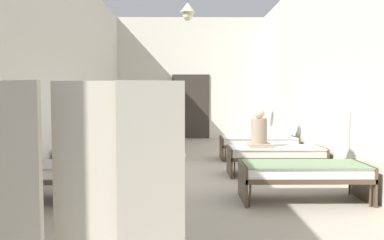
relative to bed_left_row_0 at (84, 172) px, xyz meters
name	(u,v)px	position (x,y,z in m)	size (l,w,h in m)	color
ground_plane	(193,177)	(1.68, 1.90, -0.49)	(6.06, 14.10, 0.10)	#9E9384
room_shell	(192,67)	(1.68, 3.15, 1.83)	(5.86, 13.70, 4.52)	beige
bed_left_row_0	(84,172)	(0.00, 0.00, 0.00)	(1.90, 0.84, 0.57)	#473828
bed_right_row_0	(303,172)	(3.36, 0.00, 0.00)	(1.90, 0.84, 0.57)	#473828
bed_left_row_1	(109,154)	(0.00, 1.90, 0.00)	(1.90, 0.84, 0.57)	#473828
bed_right_row_1	(275,153)	(3.36, 1.90, 0.00)	(1.90, 0.84, 0.57)	#473828
bed_left_row_2	(125,142)	(0.00, 3.80, 0.00)	(1.90, 0.84, 0.57)	#473828
bed_right_row_2	(258,142)	(3.36, 3.80, 0.00)	(1.90, 0.84, 0.57)	#473828
nurse_near_aisle	(176,136)	(1.28, 4.34, 0.09)	(0.52, 0.52, 1.49)	white
patient_seated_primary	(259,133)	(3.01, 1.82, 0.43)	(0.44, 0.44, 0.80)	gray
privacy_screen	(85,217)	(0.95, -3.43, 0.41)	(1.25, 0.19, 1.70)	#BCB29E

